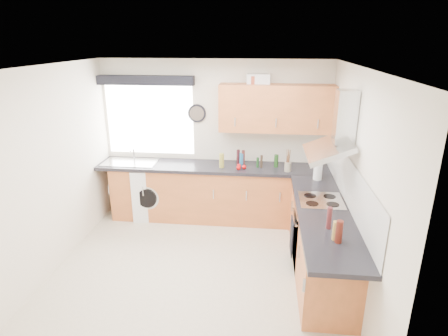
# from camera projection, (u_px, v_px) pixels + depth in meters

# --- Properties ---
(ground_plane) EXTENTS (3.60, 3.60, 0.00)m
(ground_plane) POSITION_uv_depth(u_px,v_px,m) (197.00, 271.00, 4.72)
(ground_plane) COLOR beige
(ceiling) EXTENTS (3.60, 3.60, 0.02)m
(ceiling) POSITION_uv_depth(u_px,v_px,m) (192.00, 67.00, 3.91)
(ceiling) COLOR white
(ceiling) RESTS_ON wall_back
(wall_back) EXTENTS (3.60, 0.02, 2.50)m
(wall_back) POSITION_uv_depth(u_px,v_px,m) (215.00, 139.00, 6.01)
(wall_back) COLOR silver
(wall_back) RESTS_ON ground_plane
(wall_front) EXTENTS (3.60, 0.02, 2.50)m
(wall_front) POSITION_uv_depth(u_px,v_px,m) (148.00, 269.00, 2.62)
(wall_front) COLOR silver
(wall_front) RESTS_ON ground_plane
(wall_left) EXTENTS (0.02, 3.60, 2.50)m
(wall_left) POSITION_uv_depth(u_px,v_px,m) (47.00, 173.00, 4.50)
(wall_left) COLOR silver
(wall_left) RESTS_ON ground_plane
(wall_right) EXTENTS (0.02, 3.60, 2.50)m
(wall_right) POSITION_uv_depth(u_px,v_px,m) (355.00, 185.00, 4.13)
(wall_right) COLOR silver
(wall_right) RESTS_ON ground_plane
(window) EXTENTS (1.40, 0.02, 1.10)m
(window) POSITION_uv_depth(u_px,v_px,m) (150.00, 120.00, 6.00)
(window) COLOR white
(window) RESTS_ON wall_back
(window_blind) EXTENTS (1.50, 0.18, 0.14)m
(window_blind) POSITION_uv_depth(u_px,v_px,m) (145.00, 80.00, 5.71)
(window_blind) COLOR black
(window_blind) RESTS_ON wall_back
(splashback) EXTENTS (0.01, 3.00, 0.54)m
(splashback) POSITION_uv_depth(u_px,v_px,m) (348.00, 181.00, 4.44)
(splashback) COLOR white
(splashback) RESTS_ON wall_right
(base_cab_back) EXTENTS (3.00, 0.58, 0.86)m
(base_cab_back) POSITION_uv_depth(u_px,v_px,m) (207.00, 193.00, 6.01)
(base_cab_back) COLOR #AA5A2D
(base_cab_back) RESTS_ON ground_plane
(base_cab_corner) EXTENTS (0.60, 0.60, 0.86)m
(base_cab_corner) POSITION_uv_depth(u_px,v_px,m) (308.00, 198.00, 5.84)
(base_cab_corner) COLOR #AA5A2D
(base_cab_corner) RESTS_ON ground_plane
(base_cab_right) EXTENTS (0.58, 2.10, 0.86)m
(base_cab_right) POSITION_uv_depth(u_px,v_px,m) (320.00, 242.00, 4.57)
(base_cab_right) COLOR #AA5A2D
(base_cab_right) RESTS_ON ground_plane
(worktop_back) EXTENTS (3.60, 0.62, 0.05)m
(worktop_back) POSITION_uv_depth(u_px,v_px,m) (213.00, 167.00, 5.84)
(worktop_back) COLOR black
(worktop_back) RESTS_ON base_cab_back
(worktop_right) EXTENTS (0.62, 2.42, 0.05)m
(worktop_right) POSITION_uv_depth(u_px,v_px,m) (324.00, 214.00, 4.28)
(worktop_right) COLOR black
(worktop_right) RESTS_ON base_cab_right
(sink) EXTENTS (0.84, 0.46, 0.10)m
(sink) POSITION_uv_depth(u_px,v_px,m) (130.00, 160.00, 5.96)
(sink) COLOR #B7BABF
(sink) RESTS_ON worktop_back
(oven) EXTENTS (0.56, 0.58, 0.85)m
(oven) POSITION_uv_depth(u_px,v_px,m) (318.00, 236.00, 4.71)
(oven) COLOR black
(oven) RESTS_ON ground_plane
(hob_plate) EXTENTS (0.52, 0.52, 0.01)m
(hob_plate) POSITION_uv_depth(u_px,v_px,m) (321.00, 200.00, 4.55)
(hob_plate) COLOR #B7BABF
(hob_plate) RESTS_ON worktop_right
(extractor_hood) EXTENTS (0.52, 0.78, 0.66)m
(extractor_hood) POSITION_uv_depth(u_px,v_px,m) (336.00, 132.00, 4.26)
(extractor_hood) COLOR #B7BABF
(extractor_hood) RESTS_ON wall_right
(upper_cabinets) EXTENTS (1.70, 0.35, 0.70)m
(upper_cabinets) POSITION_uv_depth(u_px,v_px,m) (276.00, 108.00, 5.56)
(upper_cabinets) COLOR #AA5A2D
(upper_cabinets) RESTS_ON wall_back
(washing_machine) EXTENTS (0.67, 0.65, 0.85)m
(washing_machine) POSITION_uv_depth(u_px,v_px,m) (152.00, 191.00, 6.10)
(washing_machine) COLOR white
(washing_machine) RESTS_ON ground_plane
(wall_clock) EXTENTS (0.29, 0.04, 0.29)m
(wall_clock) POSITION_uv_depth(u_px,v_px,m) (197.00, 114.00, 5.86)
(wall_clock) COLOR black
(wall_clock) RESTS_ON wall_back
(casserole) EXTENTS (0.34, 0.25, 0.14)m
(casserole) POSITION_uv_depth(u_px,v_px,m) (258.00, 79.00, 5.54)
(casserole) COLOR white
(casserole) RESTS_ON upper_cabinets
(storage_box) EXTENTS (0.31, 0.28, 0.12)m
(storage_box) POSITION_uv_depth(u_px,v_px,m) (258.00, 79.00, 5.55)
(storage_box) COLOR #AF462B
(storage_box) RESTS_ON upper_cabinets
(utensil_pot) EXTENTS (0.13, 0.13, 0.14)m
(utensil_pot) POSITION_uv_depth(u_px,v_px,m) (288.00, 167.00, 5.55)
(utensil_pot) COLOR gray
(utensil_pot) RESTS_ON worktop_back
(kitchen_roll) EXTENTS (0.15, 0.15, 0.26)m
(kitchen_roll) POSITION_uv_depth(u_px,v_px,m) (318.00, 171.00, 5.21)
(kitchen_roll) COLOR white
(kitchen_roll) RESTS_ON worktop_right
(tomato_cluster) EXTENTS (0.17, 0.17, 0.07)m
(tomato_cluster) POSITION_uv_depth(u_px,v_px,m) (241.00, 167.00, 5.66)
(tomato_cluster) COLOR red
(tomato_cluster) RESTS_ON worktop_back
(jar_0) EXTENTS (0.04, 0.04, 0.15)m
(jar_0) POSITION_uv_depth(u_px,v_px,m) (258.00, 162.00, 5.73)
(jar_0) COLOR #163F19
(jar_0) RESTS_ON worktop_back
(jar_1) EXTENTS (0.04, 0.04, 0.20)m
(jar_1) POSITION_uv_depth(u_px,v_px,m) (261.00, 161.00, 5.70)
(jar_1) COLOR #35271D
(jar_1) RESTS_ON worktop_back
(jar_2) EXTENTS (0.07, 0.07, 0.21)m
(jar_2) POSITION_uv_depth(u_px,v_px,m) (242.00, 160.00, 5.75)
(jar_2) COLOR #1B5985
(jar_2) RESTS_ON worktop_back
(jar_3) EXTENTS (0.05, 0.05, 0.26)m
(jar_3) POSITION_uv_depth(u_px,v_px,m) (243.00, 159.00, 5.75)
(jar_3) COLOR #3F1916
(jar_3) RESTS_ON worktop_back
(jar_4) EXTENTS (0.04, 0.04, 0.11)m
(jar_4) POSITION_uv_depth(u_px,v_px,m) (221.00, 163.00, 5.78)
(jar_4) COLOR black
(jar_4) RESTS_ON worktop_back
(jar_5) EXTENTS (0.05, 0.05, 0.23)m
(jar_5) POSITION_uv_depth(u_px,v_px,m) (238.00, 157.00, 5.86)
(jar_5) COLOR #3E161B
(jar_5) RESTS_ON worktop_back
(jar_6) EXTENTS (0.04, 0.04, 0.22)m
(jar_6) POSITION_uv_depth(u_px,v_px,m) (287.00, 163.00, 5.57)
(jar_6) COLOR #3B1518
(jar_6) RESTS_ON worktop_back
(jar_7) EXTENTS (0.07, 0.07, 0.22)m
(jar_7) POSITION_uv_depth(u_px,v_px,m) (222.00, 161.00, 5.71)
(jar_7) COLOR olive
(jar_7) RESTS_ON worktop_back
(jar_8) EXTENTS (0.06, 0.06, 0.20)m
(jar_8) POSITION_uv_depth(u_px,v_px,m) (276.00, 161.00, 5.73)
(jar_8) COLOR #1C4117
(jar_8) RESTS_ON worktop_back
(bottle_0) EXTENTS (0.05, 0.05, 0.24)m
(bottle_0) POSITION_uv_depth(u_px,v_px,m) (329.00, 218.00, 3.86)
(bottle_0) COLOR #511D20
(bottle_0) RESTS_ON worktop_right
(bottle_1) EXTENTS (0.06, 0.06, 0.20)m
(bottle_1) POSITION_uv_depth(u_px,v_px,m) (335.00, 231.00, 3.65)
(bottle_1) COLOR #A57F39
(bottle_1) RESTS_ON worktop_right
(bottle_2) EXTENTS (0.07, 0.07, 0.23)m
(bottle_2) POSITION_uv_depth(u_px,v_px,m) (339.00, 232.00, 3.59)
(bottle_2) COLOR #521A11
(bottle_2) RESTS_ON worktop_right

